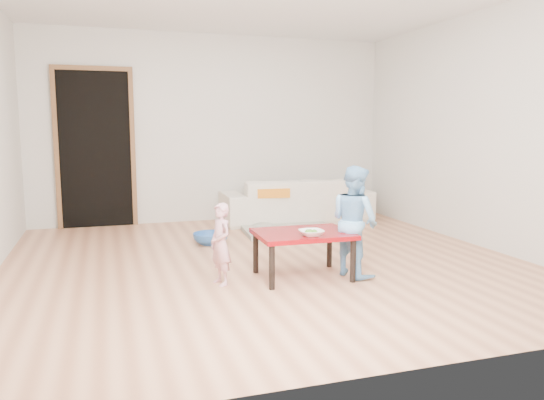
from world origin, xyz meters
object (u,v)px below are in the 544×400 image
basin (211,238)px  red_table (303,255)px  sofa (296,200)px  child_blue (354,221)px  child_pink (221,244)px  bowl (311,233)px

basin → red_table: bearing=-71.6°
sofa → child_blue: (-0.45, -2.73, 0.19)m
child_blue → child_pink: bearing=69.9°
child_blue → basin: (-0.99, 1.65, -0.44)m
child_pink → child_blue: size_ratio=0.70×
child_pink → sofa: bearing=131.5°
child_blue → red_table: bearing=65.3°
bowl → child_pink: size_ratio=0.29×
sofa → child_blue: bearing=82.2°
basin → bowl: bearing=-73.3°
child_pink → basin: bearing=155.8°
child_blue → bowl: bearing=88.1°
bowl → basin: bearing=106.7°
bowl → red_table: bearing=91.1°
sofa → child_pink: bearing=59.6°
child_blue → basin: size_ratio=2.47×
bowl → child_blue: bearing=14.4°
red_table → basin: (-0.53, 1.58, -0.14)m
bowl → child_pink: 0.78m
sofa → basin: bearing=38.5°
sofa → child_pink: (-1.66, -2.65, 0.05)m
child_pink → basin: (0.21, 1.57, -0.29)m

